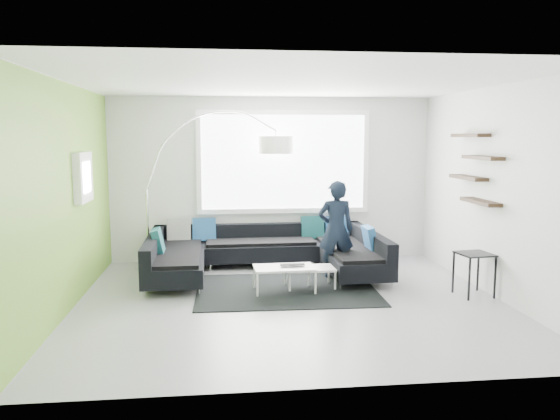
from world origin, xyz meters
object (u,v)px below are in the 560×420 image
object	(u,v)px
arc_lamp	(146,190)
person	(336,230)
sectional_sofa	(265,254)
side_table	(474,274)
laptop	(293,266)
coffee_table	(297,277)

from	to	relation	value
arc_lamp	person	distance (m)	3.09
sectional_sofa	side_table	bearing A→B (deg)	-28.37
arc_lamp	laptop	world-z (taller)	arc_lamp
side_table	laptop	size ratio (longest dim) A/B	1.70
side_table	person	bearing A→B (deg)	145.27
person	arc_lamp	bearing A→B (deg)	-15.76
sectional_sofa	coffee_table	bearing A→B (deg)	-66.69
arc_lamp	laptop	distance (m)	2.85
coffee_table	side_table	bearing A→B (deg)	-15.20
person	laptop	world-z (taller)	person
sectional_sofa	person	world-z (taller)	person
arc_lamp	side_table	distance (m)	5.10
sectional_sofa	person	bearing A→B (deg)	-14.89
sectional_sofa	person	xyz separation A→B (m)	(1.06, -0.26, 0.41)
sectional_sofa	arc_lamp	distance (m)	2.17
sectional_sofa	laptop	world-z (taller)	sectional_sofa
sectional_sofa	side_table	distance (m)	3.06
laptop	person	bearing A→B (deg)	44.17
coffee_table	person	bearing A→B (deg)	39.80
laptop	arc_lamp	bearing A→B (deg)	143.50
sectional_sofa	side_table	xyz separation A→B (m)	(2.71, -1.41, -0.04)
person	laptop	xyz separation A→B (m)	(-0.75, -0.71, -0.38)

